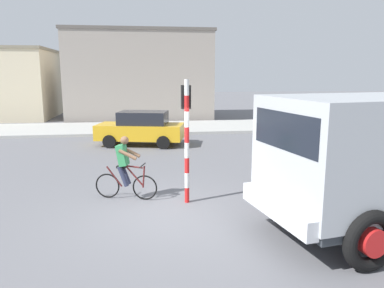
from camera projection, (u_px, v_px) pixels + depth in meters
name	position (u px, v px, depth m)	size (l,w,h in m)	color
ground_plane	(166.00, 212.00, 9.16)	(120.00, 120.00, 0.00)	slate
sidewalk_far	(151.00, 128.00, 22.80)	(80.00, 5.00, 0.16)	#ADADA8
cyclist	(125.00, 168.00, 9.95)	(1.67, 0.65, 1.72)	black
traffic_light_pole	(186.00, 124.00, 9.53)	(0.24, 0.43, 3.20)	red
car_red_near	(141.00, 128.00, 17.55)	(4.28, 2.58, 1.60)	gold
building_corner_left	(5.00, 83.00, 28.49)	(7.25, 7.54, 5.19)	beige
building_mid_block	(140.00, 75.00, 27.98)	(10.46, 6.21, 6.40)	#9E9389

